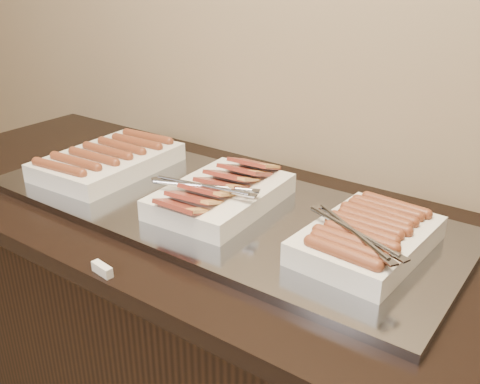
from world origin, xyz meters
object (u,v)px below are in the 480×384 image
dish_left (108,160)px  dish_center (220,193)px  counter (220,354)px  warming_tray (214,207)px  dish_right (366,236)px

dish_left → dish_center: 0.41m
dish_left → counter: bearing=-2.6°
warming_tray → dish_right: size_ratio=3.63×
dish_right → dish_center: bearing=-176.6°
dish_right → counter: bearing=-177.3°
counter → dish_right: (0.39, -0.00, 0.50)m
counter → dish_center: size_ratio=5.62×
warming_tray → dish_left: dish_left is taller
warming_tray → counter: bearing=0.0°
dish_right → dish_left: bearing=-176.9°
counter → warming_tray: warming_tray is taller
warming_tray → dish_center: dish_center is taller
dish_center → dish_right: size_ratio=1.11×
warming_tray → dish_center: 0.05m
counter → dish_right: bearing=-0.7°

